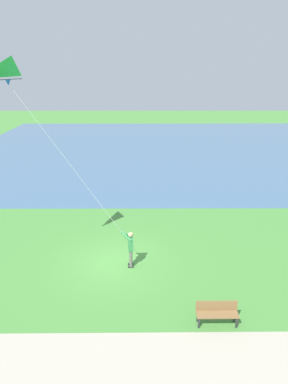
% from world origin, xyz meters
% --- Properties ---
extents(ground_plane, '(120.00, 120.00, 0.00)m').
position_xyz_m(ground_plane, '(0.00, 0.00, 0.00)').
color(ground_plane, '#4C8E3D').
extents(lake_water, '(36.00, 44.00, 0.01)m').
position_xyz_m(lake_water, '(-24.68, 4.00, 0.00)').
color(lake_water, '#476B8E').
rests_on(lake_water, ground).
extents(walkway_path, '(2.60, 32.01, 0.02)m').
position_xyz_m(walkway_path, '(5.86, 2.00, 0.01)').
color(walkway_path, '#B7AD99').
rests_on(walkway_path, ground).
extents(person_kite_flyer, '(0.52, 0.62, 1.83)m').
position_xyz_m(person_kite_flyer, '(0.32, 0.76, 1.05)').
color(person_kite_flyer, '#232328').
rests_on(person_kite_flyer, ground).
extents(flying_kite, '(1.85, 4.46, 7.34)m').
position_xyz_m(flying_kite, '(0.75, -3.47, 8.59)').
color(flying_kite, green).
extents(park_bench_near_walkway, '(0.45, 1.50, 0.88)m').
position_xyz_m(park_bench_near_walkway, '(4.18, 3.99, 0.51)').
color(park_bench_near_walkway, olive).
rests_on(park_bench_near_walkway, ground).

